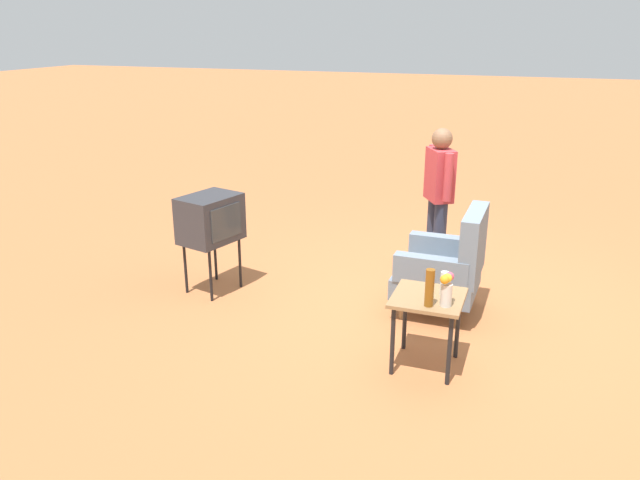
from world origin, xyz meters
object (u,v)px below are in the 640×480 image
armchair (448,265)px  flower_vase (447,288)px  tv_on_stand (210,219)px  side_table (428,307)px  bottle_tall_amber (430,288)px  bottle_short_clear (444,284)px  person_standing (439,193)px

armchair → flower_vase: armchair is taller
armchair → tv_on_stand: size_ratio=1.03×
side_table → armchair: bearing=180.0°
armchair → bottle_tall_amber: 1.26m
armchair → tv_on_stand: armchair is taller
tv_on_stand → bottle_short_clear: (0.72, 2.50, -0.06)m
flower_vase → armchair: bearing=-172.5°
armchair → person_standing: person_standing is taller
tv_on_stand → bottle_tall_amber: size_ratio=3.43×
armchair → side_table: 1.05m
tv_on_stand → person_standing: bearing=120.7°
side_table → bottle_short_clear: size_ratio=3.12×
armchair → bottle_short_clear: size_ratio=5.30×
armchair → bottle_short_clear: armchair is taller
bottle_short_clear → flower_vase: (0.19, 0.05, 0.05)m
side_table → bottle_tall_amber: bottle_tall_amber is taller
bottle_short_clear → flower_vase: size_ratio=0.75×
side_table → bottle_short_clear: 0.23m
person_standing → flower_vase: 2.22m
bottle_tall_amber → tv_on_stand: bearing=-111.6°
tv_on_stand → flower_vase: bearing=70.2°
side_table → bottle_tall_amber: 0.30m
armchair → tv_on_stand: (0.26, -2.39, 0.28)m
side_table → flower_vase: 0.32m
armchair → bottle_tall_amber: bearing=1.6°
bottle_tall_amber → flower_vase: bottle_tall_amber is taller
side_table → flower_vase: flower_vase is taller
armchair → flower_vase: 1.22m
armchair → bottle_tall_amber: (1.22, 0.03, 0.28)m
flower_vase → bottle_short_clear: bearing=-166.7°
person_standing → bottle_short_clear: 2.03m
bottle_tall_amber → bottle_short_clear: bearing=162.4°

